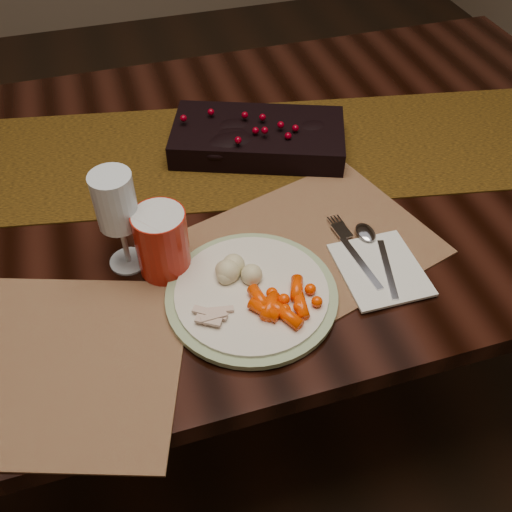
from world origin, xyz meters
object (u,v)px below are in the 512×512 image
object	(u,v)px
centerpiece	(258,134)
red_cup	(162,242)
dining_table	(231,299)
placemat_main	(306,247)
napkin	(380,269)
dinner_plate	(252,294)
turkey_shreds	(218,313)
mashed_potatoes	(236,266)
baby_carrots	(289,297)
wine_glass	(120,222)

from	to	relation	value
centerpiece	red_cup	distance (m)	0.37
dining_table	placemat_main	bearing A→B (deg)	-69.70
napkin	dinner_plate	bearing A→B (deg)	179.12
dinner_plate	dining_table	bearing A→B (deg)	82.96
turkey_shreds	red_cup	bearing A→B (deg)	111.89
mashed_potatoes	red_cup	bearing A→B (deg)	148.63
dining_table	red_cup	bearing A→B (deg)	-126.89
baby_carrots	wine_glass	distance (m)	0.29
baby_carrots	wine_glass	bearing A→B (deg)	142.35
mashed_potatoes	napkin	size ratio (longest dim) A/B	0.49
dining_table	baby_carrots	xyz separation A→B (m)	(0.01, -0.35, 0.40)
turkey_shreds	dining_table	bearing A→B (deg)	73.74
placemat_main	wine_glass	distance (m)	0.32
red_cup	mashed_potatoes	bearing A→B (deg)	-31.37
baby_carrots	dinner_plate	bearing A→B (deg)	144.03
turkey_shreds	dinner_plate	bearing A→B (deg)	28.92
centerpiece	red_cup	bearing A→B (deg)	-131.39
dinner_plate	wine_glass	world-z (taller)	wine_glass
dinner_plate	wine_glass	size ratio (longest dim) A/B	1.49
baby_carrots	placemat_main	bearing A→B (deg)	57.78
red_cup	placemat_main	bearing A→B (deg)	-4.90
dining_table	red_cup	world-z (taller)	red_cup
dinner_plate	turkey_shreds	bearing A→B (deg)	-151.08
dining_table	mashed_potatoes	world-z (taller)	mashed_potatoes
placemat_main	red_cup	distance (m)	0.25
mashed_potatoes	napkin	world-z (taller)	mashed_potatoes
placemat_main	wine_glass	xyz separation A→B (m)	(-0.30, 0.05, 0.09)
dining_table	dinner_plate	bearing A→B (deg)	-97.04
centerpiece	placemat_main	world-z (taller)	centerpiece
dining_table	wine_glass	bearing A→B (deg)	-140.85
placemat_main	red_cup	xyz separation A→B (m)	(-0.24, 0.02, 0.06)
dining_table	placemat_main	xyz separation A→B (m)	(0.08, -0.23, 0.38)
baby_carrots	wine_glass	size ratio (longest dim) A/B	0.59
placemat_main	baby_carrots	distance (m)	0.14
baby_carrots	turkey_shreds	distance (m)	0.11
mashed_potatoes	placemat_main	bearing A→B (deg)	17.44
placemat_main	turkey_shreds	world-z (taller)	turkey_shreds
dining_table	turkey_shreds	xyz separation A→B (m)	(-0.10, -0.35, 0.40)
placemat_main	dinner_plate	size ratio (longest dim) A/B	1.53
dining_table	mashed_potatoes	size ratio (longest dim) A/B	24.19
dining_table	napkin	world-z (taller)	napkin
placemat_main	baby_carrots	bearing A→B (deg)	-138.67
centerpiece	turkey_shreds	bearing A→B (deg)	-114.55
dinner_plate	turkey_shreds	size ratio (longest dim) A/B	3.67
red_cup	wine_glass	xyz separation A→B (m)	(-0.06, 0.03, 0.03)
dining_table	wine_glass	world-z (taller)	wine_glass
centerpiece	placemat_main	xyz separation A→B (m)	(-0.00, -0.30, -0.04)
centerpiece	baby_carrots	distance (m)	0.42
dining_table	wine_glass	distance (m)	0.54
baby_carrots	turkey_shreds	xyz separation A→B (m)	(-0.11, 0.00, -0.00)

